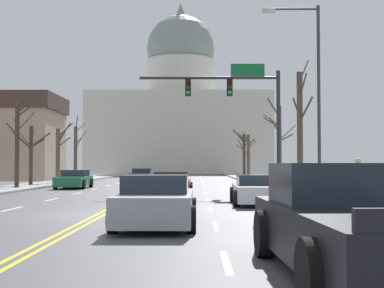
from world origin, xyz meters
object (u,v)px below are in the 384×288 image
sedan_near_00 (172,184)px  sedan_oncoming_00 (74,180)px  sedan_near_02 (157,202)px  pickup_truck_near_03 (353,225)px  sedan_near_01 (259,191)px  sedan_oncoming_01 (142,175)px  street_lamp_right (311,84)px  signal_gantry (240,100)px  pedestrian_01 (359,179)px

sedan_near_00 → sedan_oncoming_00: (-6.83, 8.48, -0.01)m
sedan_near_02 → pickup_truck_near_03: size_ratio=0.81×
sedan_near_01 → sedan_oncoming_00: sedan_oncoming_00 is taller
sedan_near_01 → sedan_oncoming_01: bearing=104.8°
sedan_oncoming_01 → sedan_near_01: bearing=-75.2°
street_lamp_right → pickup_truck_near_03: (-2.63, -15.20, -4.28)m
signal_gantry → sedan_near_00: bearing=-139.6°
sedan_near_00 → sedan_oncoming_00: 10.89m
sedan_oncoming_00 → sedan_oncoming_01: size_ratio=0.96×
sedan_near_01 → pedestrian_01: size_ratio=2.54×
signal_gantry → sedan_oncoming_00: (-10.49, 5.37, -4.61)m
sedan_near_00 → sedan_near_01: sedan_near_00 is taller
signal_gantry → pedestrian_01: size_ratio=4.74×
pedestrian_01 → sedan_near_02: bearing=-140.7°
signal_gantry → pickup_truck_near_03: bearing=-90.4°
sedan_near_00 → sedan_near_02: 13.34m
sedan_near_01 → pickup_truck_near_03: 13.56m
sedan_near_02 → sedan_oncoming_00: 22.93m
pickup_truck_near_03 → pedestrian_01: pedestrian_01 is taller
street_lamp_right → sedan_near_02: (-5.89, -9.04, -4.39)m
sedan_near_01 → sedan_near_02: sedan_near_02 is taller
signal_gantry → street_lamp_right: bearing=-71.7°
sedan_oncoming_00 → pedestrian_01: bearing=-49.4°
pickup_truck_near_03 → sedan_oncoming_00: pickup_truck_near_03 is taller
street_lamp_right → sedan_near_00: 8.68m
pedestrian_01 → sedan_oncoming_00: bearing=130.6°
signal_gantry → sedan_near_01: size_ratio=1.87×
sedan_near_01 → sedan_oncoming_01: size_ratio=0.93×
sedan_near_00 → pedestrian_01: size_ratio=2.69×
street_lamp_right → sedan_near_01: (-2.44, -1.65, -4.45)m
signal_gantry → sedan_oncoming_00: bearing=152.9°
sedan_near_00 → sedan_near_01: bearing=-58.3°
sedan_near_01 → sedan_near_02: size_ratio=0.90×
sedan_near_02 → sedan_oncoming_01: sedan_near_02 is taller
pickup_truck_near_03 → street_lamp_right: bearing=80.2°
signal_gantry → sedan_near_01: bearing=-89.9°
sedan_oncoming_01 → pedestrian_01: bearing=-70.1°
signal_gantry → sedan_near_02: signal_gantry is taller
sedan_near_02 → pedestrian_01: pedestrian_01 is taller
street_lamp_right → sedan_oncoming_00: (-12.94, 12.78, -4.44)m
street_lamp_right → signal_gantry: bearing=108.3°
street_lamp_right → sedan_near_01: street_lamp_right is taller
street_lamp_right → sedan_near_01: size_ratio=1.94×
sedan_near_00 → pedestrian_01: pedestrian_01 is taller
sedan_oncoming_00 → signal_gantry: bearing=-27.1°
street_lamp_right → sedan_near_02: 11.65m
sedan_near_00 → street_lamp_right: bearing=-35.1°
signal_gantry → sedan_oncoming_00: size_ratio=1.80×
sedan_near_00 → sedan_oncoming_01: 22.45m
pedestrian_01 → street_lamp_right: bearing=105.3°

